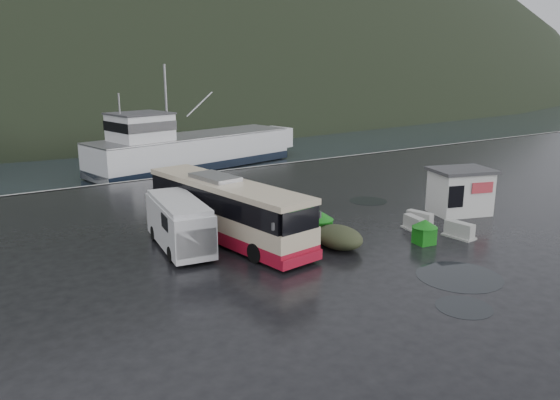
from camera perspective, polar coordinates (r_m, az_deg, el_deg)
ground at (r=27.61m, az=2.84°, el=-4.88°), size 160.00×160.00×0.00m
harbor_water at (r=132.44m, az=-26.12°, el=8.92°), size 300.00×180.00×0.02m
quay_edge at (r=44.87m, az=-12.05°, el=2.31°), size 160.00×0.60×1.50m
coach_bus at (r=28.96m, az=-5.56°, el=-4.01°), size 4.65×11.93×3.28m
white_van at (r=27.85m, az=-10.36°, el=-4.93°), size 2.82×6.25×2.52m
waste_bin_left at (r=28.94m, az=14.78°, el=-4.44°), size 1.05×1.05×1.30m
waste_bin_right at (r=28.70m, az=3.98°, el=-4.14°), size 1.32×1.32×1.61m
dome_tent at (r=27.57m, az=6.11°, el=-4.98°), size 2.11×2.90×1.11m
ticket_kiosk at (r=35.29m, az=18.14°, el=-1.32°), size 4.19×3.61×2.79m
jersey_barrier_a at (r=31.15m, az=13.80°, el=-3.05°), size 1.04×1.65×0.77m
jersey_barrier_b at (r=30.49m, az=18.17°, el=-3.73°), size 1.02×1.76×0.84m
jersey_barrier_c at (r=32.07m, az=14.34°, el=-2.58°), size 1.13×1.74×0.80m
fishing_trawler at (r=56.17m, az=-9.03°, el=4.82°), size 26.11×10.91×10.20m
puddles at (r=27.46m, az=15.15°, el=-5.48°), size 10.14×16.66×0.01m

